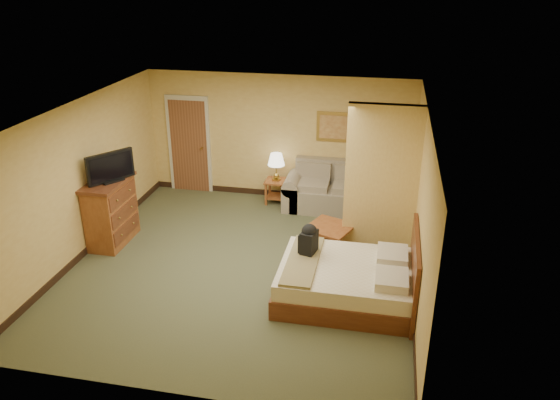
% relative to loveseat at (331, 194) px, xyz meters
% --- Properties ---
extents(floor, '(6.00, 6.00, 0.00)m').
position_rel_loveseat_xyz_m(floor, '(-1.17, -2.58, -0.31)').
color(floor, '#4C5034').
rests_on(floor, ground).
extents(ceiling, '(6.00, 6.00, 0.00)m').
position_rel_loveseat_xyz_m(ceiling, '(-1.17, -2.58, 2.29)').
color(ceiling, white).
rests_on(ceiling, back_wall).
extents(back_wall, '(5.50, 0.02, 2.60)m').
position_rel_loveseat_xyz_m(back_wall, '(-1.17, 0.42, 0.99)').
color(back_wall, '#DBB35D').
rests_on(back_wall, floor).
extents(left_wall, '(0.02, 6.00, 2.60)m').
position_rel_loveseat_xyz_m(left_wall, '(-3.92, -2.58, 0.99)').
color(left_wall, '#DBB35D').
rests_on(left_wall, floor).
extents(right_wall, '(0.02, 6.00, 2.60)m').
position_rel_loveseat_xyz_m(right_wall, '(1.58, -2.58, 0.99)').
color(right_wall, '#DBB35D').
rests_on(right_wall, floor).
extents(partition, '(1.20, 0.15, 2.60)m').
position_rel_loveseat_xyz_m(partition, '(0.98, -1.65, 0.99)').
color(partition, '#DBB35D').
rests_on(partition, floor).
extents(door, '(0.94, 0.16, 2.10)m').
position_rel_loveseat_xyz_m(door, '(-3.12, 0.39, 0.72)').
color(door, beige).
rests_on(door, floor).
extents(baseboard, '(5.50, 0.02, 0.12)m').
position_rel_loveseat_xyz_m(baseboard, '(-1.17, 0.41, -0.25)').
color(baseboard, black).
rests_on(baseboard, floor).
extents(loveseat, '(1.89, 0.88, 0.96)m').
position_rel_loveseat_xyz_m(loveseat, '(0.00, 0.00, 0.00)').
color(loveseat, gray).
rests_on(loveseat, floor).
extents(side_table, '(0.45, 0.45, 0.50)m').
position_rel_loveseat_xyz_m(side_table, '(-1.15, 0.07, 0.02)').
color(side_table, brown).
rests_on(side_table, floor).
extents(table_lamp, '(0.35, 0.35, 0.57)m').
position_rel_loveseat_xyz_m(table_lamp, '(-1.15, 0.07, 0.62)').
color(table_lamp, '#AC903F').
rests_on(table_lamp, side_table).
extents(coffee_table, '(0.93, 0.93, 0.46)m').
position_rel_loveseat_xyz_m(coffee_table, '(0.18, -1.76, 0.02)').
color(coffee_table, brown).
rests_on(coffee_table, floor).
extents(wall_picture, '(0.78, 0.04, 0.61)m').
position_rel_loveseat_xyz_m(wall_picture, '(0.00, 0.40, 1.29)').
color(wall_picture, '#B78E3F').
rests_on(wall_picture, back_wall).
extents(dresser, '(0.58, 1.10, 1.17)m').
position_rel_loveseat_xyz_m(dresser, '(-3.64, -2.22, 0.28)').
color(dresser, brown).
rests_on(dresser, floor).
extents(tv, '(0.53, 0.74, 0.52)m').
position_rel_loveseat_xyz_m(tv, '(-3.54, -2.22, 1.11)').
color(tv, black).
rests_on(tv, dresser).
extents(bed, '(1.99, 1.70, 1.10)m').
position_rel_loveseat_xyz_m(bed, '(0.65, -3.18, -0.01)').
color(bed, '#542513').
rests_on(bed, floor).
extents(backpack, '(0.26, 0.33, 0.51)m').
position_rel_loveseat_xyz_m(backpack, '(-0.01, -2.95, 0.50)').
color(backpack, black).
rests_on(backpack, bed).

